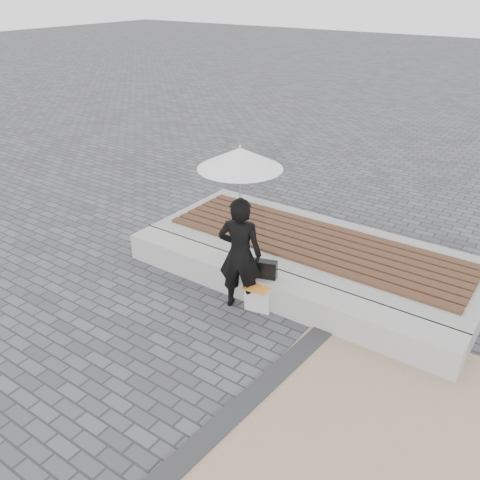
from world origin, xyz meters
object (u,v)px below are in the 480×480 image
at_px(woman, 240,254).
at_px(handbag, 264,269).
at_px(seating_ledge, 273,289).
at_px(parasol, 240,158).
at_px(canvas_tote, 259,298).

relative_size(woman, handbag, 4.53).
xyz_separation_m(seating_ledge, parasol, (-0.33, -0.33, 1.89)).
bearing_deg(handbag, canvas_tote, -94.59).
distance_m(seating_ledge, woman, 0.75).
height_order(seating_ledge, canvas_tote, seating_ledge).
relative_size(seating_ledge, parasol, 3.79).
height_order(woman, parasol, parasol).
xyz_separation_m(seating_ledge, handbag, (-0.11, -0.08, 0.32)).
bearing_deg(handbag, seating_ledge, 16.10).
height_order(woman, handbag, woman).
bearing_deg(seating_ledge, canvas_tote, -103.36).
bearing_deg(parasol, woman, 104.04).
distance_m(seating_ledge, canvas_tote, 0.28).
height_order(woman, canvas_tote, woman).
bearing_deg(parasol, seating_ledge, 45.00).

